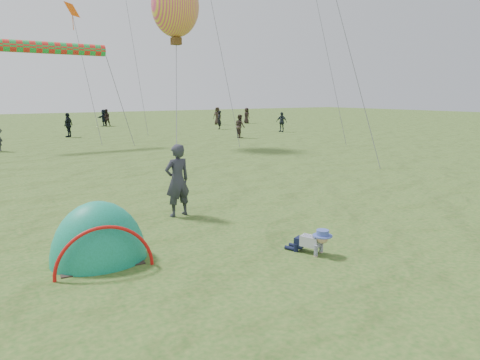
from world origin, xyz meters
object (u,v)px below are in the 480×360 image
popup_tent (100,260)px  standing_adult (177,180)px  crawling_toddler (313,241)px  balloon_kite (175,10)px

popup_tent → standing_adult: standing_adult is taller
crawling_toddler → standing_adult: 3.92m
standing_adult → balloon_kite: bearing=-119.9°
crawling_toddler → standing_adult: bearing=82.8°
crawling_toddler → balloon_kite: size_ratio=0.18×
crawling_toddler → balloon_kite: (5.39, 17.18, 7.28)m
crawling_toddler → standing_adult: standing_adult is taller
standing_adult → balloon_kite: 16.31m
crawling_toddler → balloon_kite: bearing=50.1°
popup_tent → crawling_toddler: bearing=-21.7°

